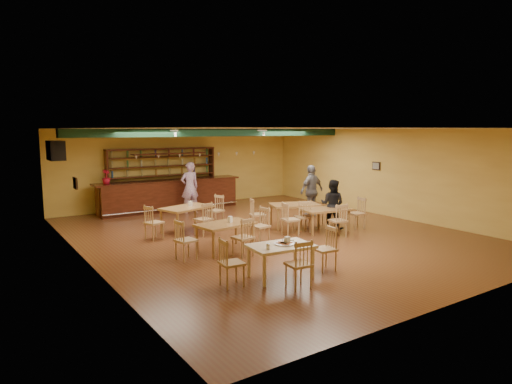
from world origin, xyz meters
TOP-DOWN VIEW (x-y plane):
  - floor at (0.00, 0.00)m, footprint 12.00×12.00m
  - ceiling_beam at (0.00, 2.80)m, footprint 10.00×0.30m
  - track_rail_left at (-1.80, 3.40)m, footprint 0.05×2.50m
  - track_rail_right at (1.40, 3.40)m, footprint 0.05×2.50m
  - ac_unit at (-4.80, 4.20)m, footprint 0.34×0.70m
  - picture_left at (-4.97, 1.00)m, footprint 0.04×0.34m
  - picture_right at (4.97, 0.50)m, footprint 0.04×0.34m
  - bar_counter at (-0.85, 5.15)m, footprint 5.46×0.85m
  - back_bar_hutch at (-0.85, 5.78)m, footprint 4.22×0.40m
  - poinsettia at (-3.13, 5.15)m, footprint 0.36×0.36m
  - dining_table_a at (-1.81, 1.60)m, footprint 1.66×1.27m
  - dining_table_b at (1.18, 0.31)m, footprint 1.65×1.28m
  - dining_table_c at (-1.91, -0.86)m, footprint 1.50×1.03m
  - dining_table_d at (1.55, -0.65)m, footprint 1.50×1.04m
  - near_table at (-1.99, -3.25)m, footprint 1.35×0.94m
  - pizza_tray at (-1.90, -3.25)m, footprint 0.50×0.50m
  - parmesan_shaker at (-2.40, -3.38)m, footprint 0.08×0.08m
  - napkin_stack at (-1.67, -3.07)m, footprint 0.22×0.18m
  - pizza_server at (-1.76, -3.20)m, footprint 0.32×0.23m
  - side_plate at (-1.49, -3.43)m, footprint 0.24×0.24m
  - patron_bar at (-0.42, 4.33)m, footprint 0.68×0.46m
  - patron_right_a at (1.98, -0.49)m, footprint 0.86×0.91m
  - patron_right_b at (2.75, 1.35)m, footprint 1.08×0.55m

SIDE VIEW (x-z plane):
  - floor at x=0.00m, z-range 0.00..0.00m
  - near_table at x=-1.99m, z-range 0.00..0.68m
  - dining_table_d at x=1.55m, z-range 0.00..0.69m
  - dining_table_c at x=-1.91m, z-range 0.00..0.70m
  - dining_table_b at x=1.18m, z-range 0.00..0.72m
  - dining_table_a at x=-1.81m, z-range 0.00..0.74m
  - bar_counter at x=-0.85m, z-range 0.00..1.13m
  - side_plate at x=-1.49m, z-range 0.68..0.69m
  - pizza_tray at x=-1.90m, z-range 0.68..0.69m
  - napkin_stack at x=-1.67m, z-range 0.68..0.71m
  - pizza_server at x=-1.76m, z-range 0.69..0.70m
  - parmesan_shaker at x=-2.40m, z-range 0.68..0.79m
  - patron_right_a at x=1.98m, z-range 0.00..1.49m
  - patron_right_b at x=2.75m, z-range 0.00..1.77m
  - patron_bar at x=-0.42m, z-range 0.00..1.83m
  - back_bar_hutch at x=-0.85m, z-range 0.00..2.28m
  - poinsettia at x=-3.13m, z-range 1.13..1.63m
  - picture_left at x=-4.97m, z-range 1.56..1.84m
  - picture_right at x=4.97m, z-range 1.56..1.84m
  - ac_unit at x=-4.80m, z-range 2.11..2.59m
  - ceiling_beam at x=0.00m, z-range 2.75..3.00m
  - track_rail_left at x=-1.80m, z-range 2.92..2.96m
  - track_rail_right at x=1.40m, z-range 2.92..2.96m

